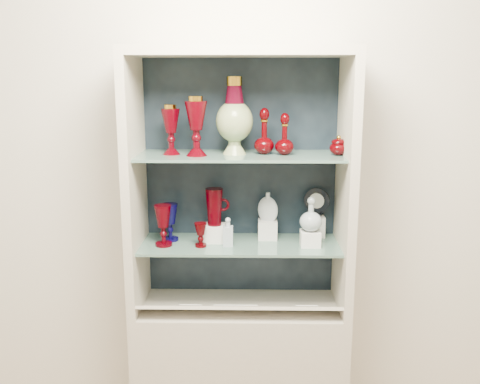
{
  "coord_description": "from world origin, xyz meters",
  "views": [
    {
      "loc": [
        0.04,
        -0.84,
        1.83
      ],
      "look_at": [
        0.0,
        1.53,
        1.3
      ],
      "focal_mm": 40.0,
      "sensor_mm": 36.0,
      "label": 1
    }
  ],
  "objects_px": {
    "ruby_goblet_small": "(201,235)",
    "cameo_medallion": "(317,202)",
    "pedestal_lamp_left": "(171,130)",
    "ruby_decanter_b": "(285,133)",
    "ruby_pitcher": "(214,207)",
    "ruby_goblet_tall": "(163,226)",
    "ruby_decanter_a": "(264,128)",
    "clear_round_decanter": "(311,215)",
    "clear_square_bottle": "(228,232)",
    "lidded_bowl": "(338,145)",
    "enamel_urn": "(234,116)",
    "flat_flask": "(268,206)",
    "cobalt_goblet": "(170,222)",
    "pedestal_lamp_right": "(196,126)"
  },
  "relations": [
    {
      "from": "ruby_goblet_small",
      "to": "cobalt_goblet",
      "type": "bearing_deg",
      "value": 149.2
    },
    {
      "from": "enamel_urn",
      "to": "flat_flask",
      "type": "relative_size",
      "value": 2.43
    },
    {
      "from": "lidded_bowl",
      "to": "cameo_medallion",
      "type": "xyz_separation_m",
      "value": [
        -0.07,
        0.13,
        -0.29
      ]
    },
    {
      "from": "ruby_goblet_tall",
      "to": "cameo_medallion",
      "type": "distance_m",
      "value": 0.74
    },
    {
      "from": "pedestal_lamp_left",
      "to": "clear_square_bottle",
      "type": "xyz_separation_m",
      "value": [
        0.26,
        -0.04,
        -0.46
      ]
    },
    {
      "from": "ruby_decanter_a",
      "to": "flat_flask",
      "type": "xyz_separation_m",
      "value": [
        0.02,
        0.06,
        -0.38
      ]
    },
    {
      "from": "pedestal_lamp_left",
      "to": "enamel_urn",
      "type": "xyz_separation_m",
      "value": [
        0.28,
        0.02,
        0.06
      ]
    },
    {
      "from": "lidded_bowl",
      "to": "flat_flask",
      "type": "distance_m",
      "value": 0.44
    },
    {
      "from": "pedestal_lamp_left",
      "to": "pedestal_lamp_right",
      "type": "height_order",
      "value": "pedestal_lamp_right"
    },
    {
      "from": "ruby_goblet_small",
      "to": "clear_square_bottle",
      "type": "relative_size",
      "value": 0.83
    },
    {
      "from": "flat_flask",
      "to": "ruby_pitcher",
      "type": "bearing_deg",
      "value": -145.4
    },
    {
      "from": "ruby_decanter_b",
      "to": "ruby_pitcher",
      "type": "bearing_deg",
      "value": 173.58
    },
    {
      "from": "pedestal_lamp_left",
      "to": "flat_flask",
      "type": "relative_size",
      "value": 1.57
    },
    {
      "from": "ruby_decanter_b",
      "to": "clear_square_bottle",
      "type": "bearing_deg",
      "value": -173.12
    },
    {
      "from": "enamel_urn",
      "to": "flat_flask",
      "type": "bearing_deg",
      "value": 21.73
    },
    {
      "from": "pedestal_lamp_right",
      "to": "ruby_pitcher",
      "type": "height_order",
      "value": "pedestal_lamp_right"
    },
    {
      "from": "ruby_pitcher",
      "to": "clear_round_decanter",
      "type": "bearing_deg",
      "value": -16.05
    },
    {
      "from": "ruby_decanter_b",
      "to": "lidded_bowl",
      "type": "xyz_separation_m",
      "value": [
        0.24,
        -0.01,
        -0.05
      ]
    },
    {
      "from": "ruby_pitcher",
      "to": "pedestal_lamp_left",
      "type": "bearing_deg",
      "value": -179.1
    },
    {
      "from": "lidded_bowl",
      "to": "ruby_pitcher",
      "type": "distance_m",
      "value": 0.64
    },
    {
      "from": "clear_round_decanter",
      "to": "ruby_decanter_b",
      "type": "bearing_deg",
      "value": 168.8
    },
    {
      "from": "pedestal_lamp_left",
      "to": "cameo_medallion",
      "type": "xyz_separation_m",
      "value": [
        0.68,
        0.12,
        -0.36
      ]
    },
    {
      "from": "ruby_decanter_a",
      "to": "ruby_decanter_b",
      "type": "height_order",
      "value": "ruby_decanter_a"
    },
    {
      "from": "lidded_bowl",
      "to": "ruby_goblet_tall",
      "type": "xyz_separation_m",
      "value": [
        -0.79,
        -0.03,
        -0.37
      ]
    },
    {
      "from": "enamel_urn",
      "to": "ruby_decanter_b",
      "type": "height_order",
      "value": "enamel_urn"
    },
    {
      "from": "flat_flask",
      "to": "ruby_goblet_tall",
      "type": "bearing_deg",
      "value": -142.56
    },
    {
      "from": "ruby_goblet_tall",
      "to": "ruby_goblet_small",
      "type": "distance_m",
      "value": 0.18
    },
    {
      "from": "enamel_urn",
      "to": "lidded_bowl",
      "type": "xyz_separation_m",
      "value": [
        0.47,
        -0.03,
        -0.13
      ]
    },
    {
      "from": "lidded_bowl",
      "to": "clear_round_decanter",
      "type": "height_order",
      "value": "lidded_bowl"
    },
    {
      "from": "enamel_urn",
      "to": "lidded_bowl",
      "type": "relative_size",
      "value": 3.79
    },
    {
      "from": "ruby_pitcher",
      "to": "ruby_decanter_a",
      "type": "bearing_deg",
      "value": -11.94
    },
    {
      "from": "clear_square_bottle",
      "to": "cameo_medallion",
      "type": "height_order",
      "value": "cameo_medallion"
    },
    {
      "from": "clear_square_bottle",
      "to": "cameo_medallion",
      "type": "bearing_deg",
      "value": 20.33
    },
    {
      "from": "enamel_urn",
      "to": "ruby_decanter_a",
      "type": "xyz_separation_m",
      "value": [
        0.13,
        -0.0,
        -0.06
      ]
    },
    {
      "from": "enamel_urn",
      "to": "clear_square_bottle",
      "type": "distance_m",
      "value": 0.53
    },
    {
      "from": "ruby_decanter_b",
      "to": "cameo_medallion",
      "type": "height_order",
      "value": "ruby_decanter_b"
    },
    {
      "from": "lidded_bowl",
      "to": "cobalt_goblet",
      "type": "xyz_separation_m",
      "value": [
        -0.77,
        0.05,
        -0.38
      ]
    },
    {
      "from": "pedestal_lamp_left",
      "to": "clear_round_decanter",
      "type": "bearing_deg",
      "value": -2.73
    },
    {
      "from": "ruby_goblet_tall",
      "to": "clear_round_decanter",
      "type": "relative_size",
      "value": 1.25
    },
    {
      "from": "ruby_decanter_a",
      "to": "ruby_goblet_small",
      "type": "relative_size",
      "value": 2.09
    },
    {
      "from": "ruby_decanter_a",
      "to": "lidded_bowl",
      "type": "distance_m",
      "value": 0.34
    },
    {
      "from": "ruby_decanter_a",
      "to": "ruby_goblet_tall",
      "type": "height_order",
      "value": "ruby_decanter_a"
    },
    {
      "from": "pedestal_lamp_left",
      "to": "ruby_goblet_small",
      "type": "height_order",
      "value": "pedestal_lamp_left"
    },
    {
      "from": "pedestal_lamp_left",
      "to": "ruby_decanter_b",
      "type": "distance_m",
      "value": 0.51
    },
    {
      "from": "ruby_goblet_small",
      "to": "cameo_medallion",
      "type": "xyz_separation_m",
      "value": [
        0.55,
        0.17,
        0.12
      ]
    },
    {
      "from": "pedestal_lamp_left",
      "to": "cobalt_goblet",
      "type": "height_order",
      "value": "pedestal_lamp_left"
    },
    {
      "from": "ruby_decanter_a",
      "to": "ruby_decanter_b",
      "type": "xyz_separation_m",
      "value": [
        0.09,
        -0.02,
        -0.02
      ]
    },
    {
      "from": "cobalt_goblet",
      "to": "ruby_goblet_tall",
      "type": "distance_m",
      "value": 0.08
    },
    {
      "from": "enamel_urn",
      "to": "clear_square_bottle",
      "type": "xyz_separation_m",
      "value": [
        -0.03,
        -0.05,
        -0.53
      ]
    },
    {
      "from": "ruby_goblet_tall",
      "to": "flat_flask",
      "type": "xyz_separation_m",
      "value": [
        0.48,
        0.12,
        0.07
      ]
    }
  ]
}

